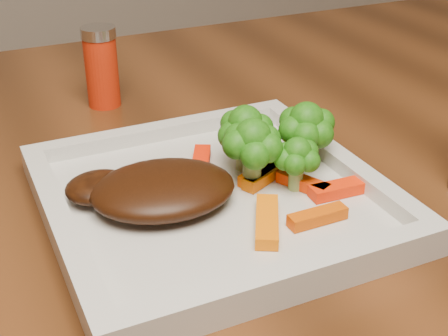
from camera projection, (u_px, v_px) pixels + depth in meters
name	position (u px, v px, depth m)	size (l,w,h in m)	color
plate	(213.00, 203.00, 0.52)	(0.27, 0.27, 0.01)	silver
steak	(163.00, 189.00, 0.50)	(0.12, 0.09, 0.03)	#351607
broccoli_0	(245.00, 133.00, 0.55)	(0.06, 0.06, 0.07)	#156711
broccoli_1	(305.00, 134.00, 0.55)	(0.06, 0.06, 0.06)	#217A14
broccoli_2	(297.00, 158.00, 0.52)	(0.04, 0.04, 0.06)	#166D12
broccoli_3	(252.00, 153.00, 0.52)	(0.06, 0.06, 0.06)	#256310
carrot_0	(318.00, 217.00, 0.48)	(0.05, 0.01, 0.01)	#D44C03
carrot_1	(343.00, 188.00, 0.52)	(0.06, 0.02, 0.01)	#FF2A04
carrot_2	(267.00, 221.00, 0.48)	(0.06, 0.02, 0.01)	#FF7104
carrot_3	(299.00, 148.00, 0.59)	(0.05, 0.01, 0.01)	#D55C03
carrot_4	(201.00, 163.00, 0.56)	(0.05, 0.01, 0.01)	#F72104
carrot_5	(303.00, 183.00, 0.53)	(0.05, 0.01, 0.01)	#FF3604
carrot_6	(266.00, 171.00, 0.55)	(0.06, 0.02, 0.01)	#FF5B04
spice_shaker	(101.00, 67.00, 0.70)	(0.04, 0.04, 0.09)	red
carrot_7	(264.00, 176.00, 0.54)	(0.05, 0.01, 0.01)	#D35603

